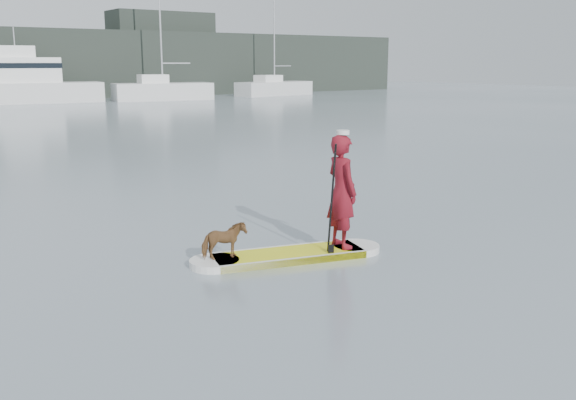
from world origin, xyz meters
TOP-DOWN VIEW (x-y plane):
  - ground at (0.00, 0.00)m, footprint 140.00×140.00m
  - paddleboard at (-3.52, 1.59)m, footprint 3.21×1.46m
  - paddler at (-2.60, 1.34)m, footprint 0.54×0.75m
  - white_cap at (-2.60, 1.34)m, footprint 0.22×0.22m
  - dog at (-4.57, 1.88)m, footprint 0.74×0.42m
  - paddle at (-2.98, 1.13)m, footprint 0.11×0.30m
  - sailboat_e at (13.54, 44.46)m, footprint 8.54×3.94m
  - sailboat_f at (25.71, 45.57)m, footprint 8.53×3.84m
  - motor_yacht_a at (3.58, 46.88)m, footprint 9.98×4.00m
  - shore_building_east at (18.00, 54.00)m, footprint 10.00×4.00m

SIDE VIEW (x-z plane):
  - ground at x=0.00m, z-range 0.00..0.00m
  - paddleboard at x=-3.52m, z-range 0.00..0.12m
  - dog at x=-4.57m, z-range 0.12..0.71m
  - paddle at x=-2.98m, z-range -0.20..1.80m
  - sailboat_f at x=25.71m, z-range -5.33..7.00m
  - sailboat_e at x=13.54m, z-range -5.11..6.81m
  - paddler at x=-2.60m, z-range 0.12..2.03m
  - motor_yacht_a at x=3.58m, z-range -1.28..4.56m
  - white_cap at x=-2.60m, z-range 2.03..2.10m
  - shore_building_east at x=18.00m, z-range 0.00..8.00m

